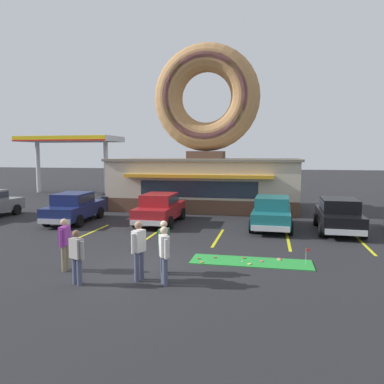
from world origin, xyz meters
TOP-DOWN VIEW (x-y plane):
  - ground_plane at (0.00, 0.00)m, footprint 160.00×160.00m
  - donut_shop_building at (-0.24, 13.94)m, footprint 12.30×6.75m
  - putting_mat at (3.44, 1.50)m, footprint 4.08×1.21m
  - mini_donut_near_left at (4.39, 1.81)m, footprint 0.13×0.13m
  - mini_donut_near_right at (3.80, 1.56)m, footprint 0.13×0.13m
  - mini_donut_mid_left at (2.17, 1.68)m, footprint 0.13×0.13m
  - mini_donut_mid_centre at (3.18, 1.82)m, footprint 0.13×0.13m
  - mini_donut_mid_right at (4.39, 1.99)m, footprint 0.13×0.13m
  - mini_donut_far_left at (3.41, 1.14)m, footprint 0.13×0.13m
  - mini_donut_far_centre at (1.64, 1.44)m, footprint 0.13×0.13m
  - mini_donut_far_right at (1.83, 1.00)m, footprint 0.13×0.13m
  - golf_ball at (3.16, 1.36)m, footprint 0.04×0.04m
  - putting_flag_pin at (5.27, 1.49)m, footprint 0.13×0.01m
  - car_teal at (4.15, 7.55)m, footprint 2.09×4.61m
  - car_navy at (-6.28, 7.16)m, footprint 2.19×4.66m
  - car_red at (-1.63, 7.72)m, footprint 1.99×4.57m
  - car_black at (7.22, 7.38)m, footprint 2.07×4.60m
  - pedestrian_blue_sweater_man at (-2.26, -0.61)m, footprint 0.27×0.59m
  - pedestrian_hooded_kid at (0.88, -0.26)m, footprint 0.27×0.59m
  - pedestrian_leather_jacket_man at (0.34, -1.01)m, footprint 0.36×0.56m
  - pedestrian_clipboard_woman at (-1.24, -1.71)m, footprint 0.55×0.38m
  - pedestrian_beanie_man at (1.16, -1.20)m, footprint 0.39×0.54m
  - trash_bin at (-6.35, 11.07)m, footprint 0.57×0.57m
  - gas_station_canopy at (-14.28, 21.05)m, footprint 9.00×4.46m
  - parking_stripe_far_left at (-4.16, 5.00)m, footprint 0.12×3.60m
  - parking_stripe_left at (-1.16, 5.00)m, footprint 0.12×3.60m
  - parking_stripe_mid_left at (1.84, 5.00)m, footprint 0.12×3.60m
  - parking_stripe_centre at (4.84, 5.00)m, footprint 0.12×3.60m
  - parking_stripe_mid_right at (7.84, 5.00)m, footprint 0.12×3.60m

SIDE VIEW (x-z plane):
  - ground_plane at x=0.00m, z-range 0.00..0.00m
  - parking_stripe_far_left at x=-4.16m, z-range 0.00..0.01m
  - parking_stripe_left at x=-1.16m, z-range 0.00..0.01m
  - parking_stripe_mid_left at x=1.84m, z-range 0.00..0.01m
  - parking_stripe_centre at x=4.84m, z-range 0.00..0.01m
  - parking_stripe_mid_right at x=7.84m, z-range 0.00..0.01m
  - putting_mat at x=3.44m, z-range 0.00..0.03m
  - mini_donut_near_left at x=4.39m, z-range 0.03..0.07m
  - mini_donut_near_right at x=3.80m, z-range 0.03..0.07m
  - mini_donut_mid_left at x=2.17m, z-range 0.03..0.07m
  - mini_donut_mid_centre at x=3.18m, z-range 0.03..0.07m
  - mini_donut_mid_right at x=4.39m, z-range 0.03..0.07m
  - mini_donut_far_left at x=3.41m, z-range 0.03..0.07m
  - mini_donut_far_centre at x=1.64m, z-range 0.03..0.07m
  - mini_donut_far_right at x=1.83m, z-range 0.03..0.07m
  - golf_ball at x=3.16m, z-range 0.03..0.07m
  - putting_flag_pin at x=5.27m, z-range 0.16..0.71m
  - trash_bin at x=-6.35m, z-range 0.01..0.99m
  - pedestrian_clipboard_woman at x=-1.24m, z-range 0.08..1.64m
  - car_teal at x=4.15m, z-range 0.07..1.67m
  - car_navy at x=-6.28m, z-range 0.07..1.67m
  - car_red at x=-1.63m, z-range 0.07..1.67m
  - car_black at x=7.22m, z-range 0.07..1.67m
  - pedestrian_hooded_kid at x=0.88m, z-range 0.09..1.74m
  - pedestrian_beanie_man at x=1.16m, z-range 0.09..1.75m
  - pedestrian_blue_sweater_man at x=-2.26m, z-range 0.09..1.75m
  - pedestrian_leather_jacket_man at x=0.34m, z-range 0.10..1.85m
  - donut_shop_building at x=-0.24m, z-range -1.74..9.22m
  - gas_station_canopy at x=-14.28m, z-range 2.21..7.51m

